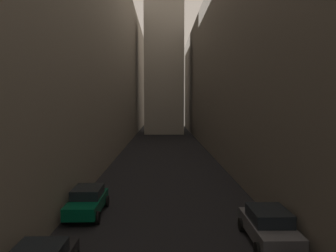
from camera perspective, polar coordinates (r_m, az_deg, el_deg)
The scene contains 5 objects.
ground_plane at distance 39.61m, azimuth -0.58°, elevation -4.82°, with size 264.00×264.00×0.00m, color black.
building_block_left at distance 43.01m, azimuth -16.17°, elevation 11.89°, with size 11.59×108.00×24.17m, color gray.
building_block_right at distance 43.17m, azimuth 16.00°, elevation 9.55°, with size 13.34×108.00×20.71m, color #60594F.
parked_car_left_far at distance 18.62m, azimuth -14.17°, elevation -12.78°, with size 1.87×3.97×1.49m.
parked_car_right_far at distance 15.31m, azimuth 17.51°, elevation -16.56°, with size 1.95×3.95×1.51m.
Camera 1 is at (-0.24, 8.87, 6.13)m, focal length 34.25 mm.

